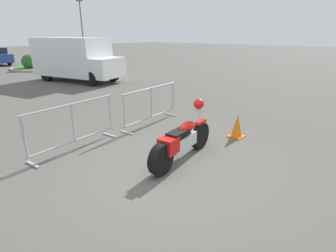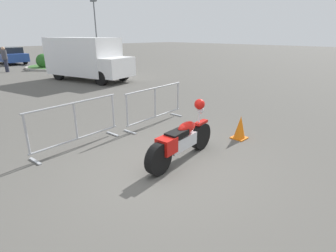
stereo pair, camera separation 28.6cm
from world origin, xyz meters
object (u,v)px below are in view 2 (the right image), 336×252
object	(u,v)px
street_lamp	(95,21)
crowd_barrier_near	(76,124)
motorcycle	(182,140)
parked_car_blue	(10,55)
crowd_barrier_far	(155,105)
delivery_van	(86,58)
traffic_cone	(240,128)
pedestrian	(5,58)

from	to	relation	value
street_lamp	crowd_barrier_near	bearing A→B (deg)	-121.73
motorcycle	crowd_barrier_near	xyz separation A→B (m)	(-1.21, 2.16, 0.10)
parked_car_blue	crowd_barrier_far	bearing A→B (deg)	170.89
delivery_van	traffic_cone	distance (m)	10.98
delivery_van	pedestrian	distance (m)	7.35
motorcycle	street_lamp	bearing A→B (deg)	56.24
crowd_barrier_far	parked_car_blue	size ratio (longest dim) A/B	0.53
motorcycle	traffic_cone	size ratio (longest dim) A/B	3.55
parked_car_blue	street_lamp	distance (m)	8.65
delivery_van	street_lamp	world-z (taller)	street_lamp
crowd_barrier_far	crowd_barrier_near	bearing A→B (deg)	180.00
parked_car_blue	pedestrian	world-z (taller)	pedestrian
motorcycle	street_lamp	distance (m)	25.00
traffic_cone	street_lamp	xyz separation A→B (m)	(9.22, 22.37, 3.42)
street_lamp	parked_car_blue	bearing A→B (deg)	172.08
crowd_barrier_far	delivery_van	xyz separation A→B (m)	(2.44, 8.42, 0.69)
parked_car_blue	street_lamp	bearing A→B (deg)	-101.92
delivery_van	parked_car_blue	size ratio (longest dim) A/B	1.25
motorcycle	delivery_van	bearing A→B (deg)	63.89
delivery_van	street_lamp	xyz separation A→B (m)	(7.48, 11.56, 2.47)
crowd_barrier_far	street_lamp	world-z (taller)	street_lamp
motorcycle	crowd_barrier_far	bearing A→B (deg)	53.57
pedestrian	street_lamp	distance (m)	11.19
traffic_cone	street_lamp	distance (m)	24.43
motorcycle	crowd_barrier_near	distance (m)	2.48
street_lamp	traffic_cone	bearing A→B (deg)	-112.41
pedestrian	traffic_cone	distance (m)	17.79
crowd_barrier_far	pedestrian	distance (m)	15.39
motorcycle	crowd_barrier_far	distance (m)	2.48
motorcycle	crowd_barrier_near	world-z (taller)	motorcycle
crowd_barrier_near	traffic_cone	bearing A→B (deg)	-37.25
pedestrian	crowd_barrier_far	bearing A→B (deg)	-54.79
delivery_van	parked_car_blue	bearing A→B (deg)	167.71
crowd_barrier_near	street_lamp	world-z (taller)	street_lamp
motorcycle	traffic_cone	bearing A→B (deg)	-13.72
crowd_barrier_near	traffic_cone	world-z (taller)	crowd_barrier_near
pedestrian	parked_car_blue	bearing A→B (deg)	108.37
crowd_barrier_near	parked_car_blue	distance (m)	21.54
crowd_barrier_near	street_lamp	bearing A→B (deg)	58.27
delivery_van	traffic_cone	size ratio (longest dim) A/B	9.04
crowd_barrier_far	pedestrian	xyz separation A→B (m)	(0.11, 15.39, 0.37)
motorcycle	traffic_cone	distance (m)	1.94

